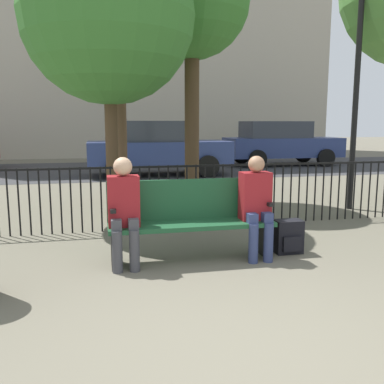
{
  "coord_description": "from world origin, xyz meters",
  "views": [
    {
      "loc": [
        -0.99,
        -2.53,
        1.57
      ],
      "look_at": [
        0.0,
        2.09,
        0.8
      ],
      "focal_mm": 40.0,
      "sensor_mm": 36.0,
      "label": 1
    }
  ],
  "objects_px": {
    "seated_person_0": "(124,207)",
    "tree_0": "(192,3)",
    "seated_person_1": "(256,202)",
    "parked_car_2": "(280,142)",
    "tree_2": "(118,42)",
    "lamp_post": "(358,58)",
    "tree_1": "(108,17)",
    "parked_car_0": "(156,147)",
    "park_bench": "(191,217)",
    "backpack": "(288,237)"
  },
  "relations": [
    {
      "from": "tree_2",
      "to": "parked_car_2",
      "type": "height_order",
      "value": "tree_2"
    },
    {
      "from": "tree_2",
      "to": "parked_car_0",
      "type": "relative_size",
      "value": 1.0
    },
    {
      "from": "seated_person_1",
      "to": "tree_2",
      "type": "height_order",
      "value": "tree_2"
    },
    {
      "from": "tree_0",
      "to": "lamp_post",
      "type": "xyz_separation_m",
      "value": [
        2.68,
        -1.33,
        -1.11
      ]
    },
    {
      "from": "seated_person_0",
      "to": "lamp_post",
      "type": "height_order",
      "value": "lamp_post"
    },
    {
      "from": "seated_person_0",
      "to": "tree_1",
      "type": "distance_m",
      "value": 3.58
    },
    {
      "from": "tree_1",
      "to": "parked_car_2",
      "type": "xyz_separation_m",
      "value": [
        6.36,
        7.76,
        -2.35
      ]
    },
    {
      "from": "tree_1",
      "to": "parked_car_2",
      "type": "height_order",
      "value": "tree_1"
    },
    {
      "from": "tree_1",
      "to": "parked_car_2",
      "type": "distance_m",
      "value": 10.3
    },
    {
      "from": "tree_0",
      "to": "parked_car_0",
      "type": "height_order",
      "value": "tree_0"
    },
    {
      "from": "lamp_post",
      "to": "seated_person_0",
      "type": "bearing_deg",
      "value": -150.74
    },
    {
      "from": "backpack",
      "to": "tree_1",
      "type": "height_order",
      "value": "tree_1"
    },
    {
      "from": "tree_2",
      "to": "lamp_post",
      "type": "bearing_deg",
      "value": -25.46
    },
    {
      "from": "seated_person_1",
      "to": "parked_car_2",
      "type": "height_order",
      "value": "parked_car_2"
    },
    {
      "from": "parked_car_0",
      "to": "tree_2",
      "type": "bearing_deg",
      "value": -107.44
    },
    {
      "from": "backpack",
      "to": "parked_car_2",
      "type": "relative_size",
      "value": 0.1
    },
    {
      "from": "seated_person_0",
      "to": "tree_0",
      "type": "xyz_separation_m",
      "value": [
        1.55,
        3.69,
        3.11
      ]
    },
    {
      "from": "seated_person_0",
      "to": "parked_car_0",
      "type": "distance_m",
      "value": 8.36
    },
    {
      "from": "park_bench",
      "to": "lamp_post",
      "type": "bearing_deg",
      "value": 32.86
    },
    {
      "from": "seated_person_1",
      "to": "tree_2",
      "type": "bearing_deg",
      "value": 107.18
    },
    {
      "from": "tree_0",
      "to": "lamp_post",
      "type": "bearing_deg",
      "value": -26.28
    },
    {
      "from": "tree_2",
      "to": "tree_0",
      "type": "bearing_deg",
      "value": -23.8
    },
    {
      "from": "park_bench",
      "to": "backpack",
      "type": "height_order",
      "value": "park_bench"
    },
    {
      "from": "seated_person_0",
      "to": "tree_2",
      "type": "bearing_deg",
      "value": 87.56
    },
    {
      "from": "seated_person_1",
      "to": "park_bench",
      "type": "bearing_deg",
      "value": 170.12
    },
    {
      "from": "parked_car_2",
      "to": "parked_car_0",
      "type": "bearing_deg",
      "value": -157.2
    },
    {
      "from": "tree_0",
      "to": "tree_2",
      "type": "xyz_separation_m",
      "value": [
        -1.36,
        0.6,
        -0.65
      ]
    },
    {
      "from": "tree_1",
      "to": "tree_2",
      "type": "relative_size",
      "value": 1.09
    },
    {
      "from": "seated_person_1",
      "to": "lamp_post",
      "type": "relative_size",
      "value": 0.29
    },
    {
      "from": "tree_0",
      "to": "tree_2",
      "type": "distance_m",
      "value": 1.62
    },
    {
      "from": "seated_person_0",
      "to": "tree_1",
      "type": "xyz_separation_m",
      "value": [
        -0.04,
        2.54,
        2.52
      ]
    },
    {
      "from": "tree_0",
      "to": "seated_person_1",
      "type": "bearing_deg",
      "value": -90.54
    },
    {
      "from": "tree_1",
      "to": "tree_2",
      "type": "distance_m",
      "value": 1.77
    },
    {
      "from": "tree_1",
      "to": "parked_car_0",
      "type": "height_order",
      "value": "tree_1"
    },
    {
      "from": "park_bench",
      "to": "backpack",
      "type": "relative_size",
      "value": 4.64
    },
    {
      "from": "backpack",
      "to": "lamp_post",
      "type": "height_order",
      "value": "lamp_post"
    },
    {
      "from": "seated_person_1",
      "to": "tree_0",
      "type": "distance_m",
      "value": 4.84
    },
    {
      "from": "tree_2",
      "to": "seated_person_1",
      "type": "bearing_deg",
      "value": -72.82
    },
    {
      "from": "seated_person_1",
      "to": "parked_car_2",
      "type": "relative_size",
      "value": 0.28
    },
    {
      "from": "tree_0",
      "to": "tree_1",
      "type": "xyz_separation_m",
      "value": [
        -1.59,
        -1.15,
        -0.59
      ]
    },
    {
      "from": "seated_person_0",
      "to": "tree_0",
      "type": "bearing_deg",
      "value": 67.3
    },
    {
      "from": "backpack",
      "to": "seated_person_1",
      "type": "bearing_deg",
      "value": -167.95
    },
    {
      "from": "seated_person_1",
      "to": "backpack",
      "type": "xyz_separation_m",
      "value": [
        0.46,
        0.1,
        -0.46
      ]
    },
    {
      "from": "seated_person_0",
      "to": "backpack",
      "type": "bearing_deg",
      "value": 2.83
    },
    {
      "from": "seated_person_1",
      "to": "backpack",
      "type": "relative_size",
      "value": 2.95
    },
    {
      "from": "seated_person_0",
      "to": "backpack",
      "type": "distance_m",
      "value": 2.03
    },
    {
      "from": "parked_car_2",
      "to": "backpack",
      "type": "bearing_deg",
      "value": -113.09
    },
    {
      "from": "backpack",
      "to": "tree_0",
      "type": "height_order",
      "value": "tree_0"
    },
    {
      "from": "park_bench",
      "to": "parked_car_2",
      "type": "height_order",
      "value": "parked_car_2"
    },
    {
      "from": "parked_car_2",
      "to": "lamp_post",
      "type": "bearing_deg",
      "value": -104.76
    }
  ]
}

